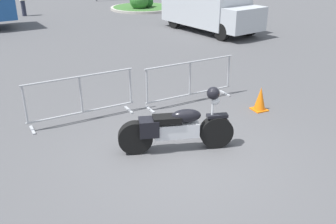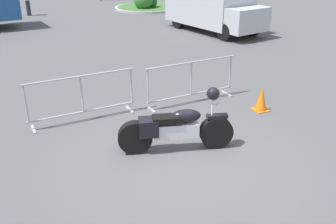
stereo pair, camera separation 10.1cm
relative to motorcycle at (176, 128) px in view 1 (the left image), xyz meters
The scene contains 7 objects.
ground_plane 0.61m from the motorcycle, 89.91° to the right, with size 120.00×120.00×0.00m, color #4C4C4F.
motorcycle is the anchor object (origin of this frame).
crowd_barrier_near 2.52m from the motorcycle, 122.99° to the left, with size 2.51×0.63×1.07m.
crowd_barrier_far 2.52m from the motorcycle, 57.00° to the left, with size 2.51×0.63×1.07m.
delivery_van 11.43m from the motorcycle, 57.41° to the left, with size 2.98×5.30×2.31m.
planter_island 17.77m from the motorcycle, 71.73° to the left, with size 4.04×4.04×1.23m.
traffic_cone 2.85m from the motorcycle, 19.16° to the left, with size 0.34×0.34×0.59m.
Camera 1 is at (-2.78, -5.45, 3.68)m, focal length 40.00 mm.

